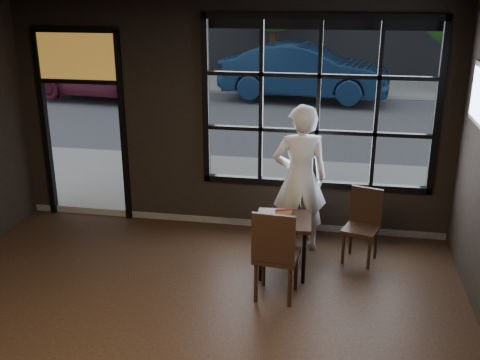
% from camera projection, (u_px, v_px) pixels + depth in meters
% --- Properties ---
extents(window_frame, '(3.06, 0.12, 2.28)m').
position_uv_depth(window_frame, '(318.00, 104.00, 7.30)').
color(window_frame, black).
rests_on(window_frame, ground).
extents(stained_transom, '(1.20, 0.06, 0.70)m').
position_uv_depth(stained_transom, '(77.00, 56.00, 7.67)').
color(stained_transom, orange).
rests_on(stained_transom, ground).
extents(street_asphalt, '(60.00, 41.00, 0.04)m').
position_uv_depth(street_asphalt, '(311.00, 56.00, 27.15)').
color(street_asphalt, '#545456').
rests_on(street_asphalt, ground).
extents(cafe_table, '(0.67, 0.67, 0.69)m').
position_uv_depth(cafe_table, '(283.00, 245.00, 6.65)').
color(cafe_table, black).
rests_on(cafe_table, floor).
extents(chair_near, '(0.50, 0.50, 1.06)m').
position_uv_depth(chair_near, '(277.00, 252.00, 6.07)').
color(chair_near, black).
rests_on(chair_near, floor).
extents(chair_window, '(0.50, 0.50, 0.92)m').
position_uv_depth(chair_window, '(361.00, 227.00, 6.88)').
color(chair_window, black).
rests_on(chair_window, floor).
extents(man, '(0.79, 0.62, 1.91)m').
position_uv_depth(man, '(300.00, 179.00, 7.06)').
color(man, white).
rests_on(man, floor).
extents(hotdog, '(0.22, 0.14, 0.06)m').
position_uv_depth(hotdog, '(284.00, 212.00, 6.66)').
color(hotdog, tan).
rests_on(hotdog, cafe_table).
extents(cup, '(0.15, 0.15, 0.10)m').
position_uv_depth(cup, '(262.00, 218.00, 6.45)').
color(cup, silver).
rests_on(cup, cafe_table).
extents(navy_car, '(4.96, 2.18, 1.58)m').
position_uv_depth(navy_car, '(305.00, 71.00, 16.24)').
color(navy_car, '#0E223D').
rests_on(navy_car, street_asphalt).
extents(maroon_car, '(4.69, 2.37, 1.53)m').
position_uv_depth(maroon_car, '(100.00, 71.00, 16.48)').
color(maroon_car, '#5B1929').
rests_on(maroon_car, street_asphalt).
extents(tree_right, '(2.12, 2.12, 3.62)m').
position_uv_depth(tree_right, '(458.00, 10.00, 16.77)').
color(tree_right, '#332114').
rests_on(tree_right, street_asphalt).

